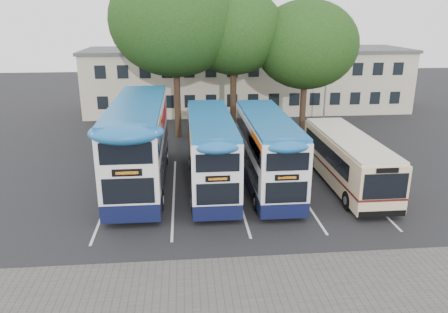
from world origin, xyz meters
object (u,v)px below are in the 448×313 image
tree_mid (234,31)px  bus_dd_mid (211,149)px  tree_right (306,45)px  lamp_post (327,67)px  bus_dd_right (267,148)px  bus_dd_left (139,139)px  tree_left (175,20)px  bus_single (347,157)px

tree_mid → bus_dd_mid: bearing=-102.7°
tree_mid → tree_right: size_ratio=1.08×
lamp_post → bus_dd_right: 16.57m
bus_dd_mid → tree_right: bearing=52.8°
bus_dd_left → bus_dd_right: bearing=-8.1°
lamp_post → tree_right: 4.94m
lamp_post → tree_mid: bearing=-161.3°
bus_dd_mid → bus_dd_right: bus_dd_mid is taller
tree_left → tree_mid: size_ratio=1.15×
bus_dd_right → bus_single: bearing=-2.6°
tree_right → bus_single: size_ratio=1.09×
tree_left → tree_mid: 4.56m
bus_dd_mid → bus_dd_right: bearing=-2.2°
bus_dd_left → bus_dd_right: size_ratio=1.18×
tree_mid → bus_dd_right: (0.64, -11.37, -5.95)m
tree_left → bus_dd_mid: tree_left is taller
lamp_post → tree_mid: size_ratio=0.78×
tree_left → bus_single: (9.78, -11.27, -7.40)m
tree_right → bus_dd_right: (-5.01, -10.90, -4.93)m
bus_dd_left → bus_dd_mid: (4.03, -0.90, -0.40)m
tree_left → bus_single: bearing=-49.1°
bus_dd_right → tree_mid: bearing=93.2°
tree_left → bus_dd_right: size_ratio=1.34×
tree_left → bus_dd_left: tree_left is taller
bus_dd_mid → tree_left: bearing=100.1°
lamp_post → bus_single: (-3.27, -14.48, -3.43)m
tree_left → bus_dd_left: 12.07m
bus_dd_left → bus_dd_mid: 4.15m
lamp_post → bus_dd_right: size_ratio=0.91×
bus_dd_mid → bus_dd_right: (3.17, -0.12, -0.02)m
lamp_post → bus_dd_mid: 18.20m
tree_right → bus_dd_mid: size_ratio=1.07×
tree_left → bus_dd_right: tree_left is taller
tree_right → bus_dd_mid: bearing=-127.2°
bus_single → tree_left: bearing=130.9°
lamp_post → tree_mid: 9.58m
tree_left → bus_dd_right: bearing=-65.2°
tree_left → bus_dd_right: (5.11, -11.06, -6.77)m
tree_left → tree_right: tree_left is taller
bus_dd_mid → bus_single: bus_dd_mid is taller
bus_dd_left → bus_single: bearing=-5.9°
bus_dd_left → bus_dd_right: bus_dd_left is taller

